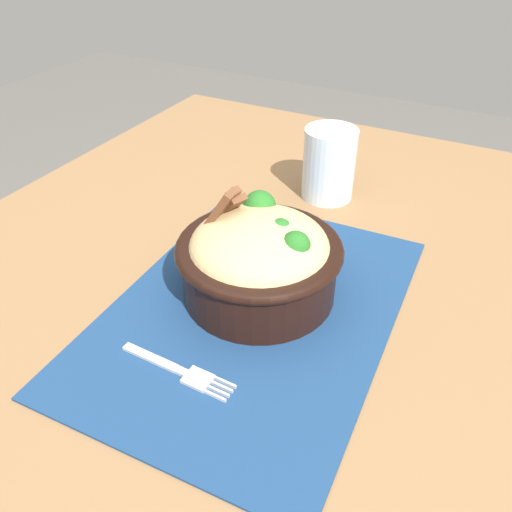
{
  "coord_description": "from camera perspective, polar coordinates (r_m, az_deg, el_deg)",
  "views": [
    {
      "loc": [
        0.39,
        0.21,
        1.17
      ],
      "look_at": [
        -0.03,
        -0.0,
        0.83
      ],
      "focal_mm": 36.91,
      "sensor_mm": 36.0,
      "label": 1
    }
  ],
  "objects": [
    {
      "name": "placemat",
      "position": [
        0.59,
        -0.18,
        -5.67
      ],
      "size": [
        0.43,
        0.31,
        0.0
      ],
      "primitive_type": "cube",
      "rotation": [
        0.0,
        0.0,
        0.03
      ],
      "color": "navy",
      "rests_on": "table"
    },
    {
      "name": "drinking_glass",
      "position": [
        0.79,
        7.87,
        9.41
      ],
      "size": [
        0.08,
        0.08,
        0.1
      ],
      "color": "silver",
      "rests_on": "table"
    },
    {
      "name": "bowl",
      "position": [
        0.58,
        0.03,
        -0.01
      ],
      "size": [
        0.19,
        0.19,
        0.12
      ],
      "color": "black",
      "rests_on": "placemat"
    },
    {
      "name": "table",
      "position": [
        0.64,
        -0.83,
        -10.85
      ],
      "size": [
        1.15,
        0.89,
        0.78
      ],
      "color": "olive",
      "rests_on": "ground_plane"
    },
    {
      "name": "fork",
      "position": [
        0.52,
        -8.13,
        -12.26
      ],
      "size": [
        0.02,
        0.13,
        0.0
      ],
      "color": "#B3B3B3",
      "rests_on": "placemat"
    }
  ]
}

